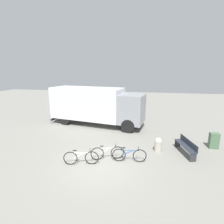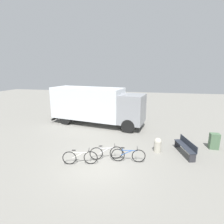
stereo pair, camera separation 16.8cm
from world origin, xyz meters
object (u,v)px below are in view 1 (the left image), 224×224
object	(u,v)px
bicycle_far	(129,155)
bollard_near_bench	(158,144)
park_bench	(186,146)
delivery_truck	(95,104)
utility_box	(214,141)
bicycle_middle	(107,153)
bicycle_near	(81,158)

from	to	relation	value
bicycle_far	bollard_near_bench	xyz separation A→B (m)	(1.54, 1.49, 0.07)
park_bench	bicycle_far	distance (m)	3.42
bicycle_far	delivery_truck	bearing A→B (deg)	114.50
park_bench	utility_box	xyz separation A→B (m)	(1.79, 1.09, -0.00)
bicycle_middle	park_bench	bearing A→B (deg)	1.72
bicycle_far	bollard_near_bench	size ratio (longest dim) A/B	2.08
bicycle_middle	bicycle_far	world-z (taller)	same
bicycle_middle	utility_box	world-z (taller)	utility_box
bicycle_near	bollard_near_bench	world-z (taller)	bollard_near_bench
park_bench	bollard_near_bench	distance (m)	1.53
delivery_truck	bicycle_near	bearing A→B (deg)	-70.18
bicycle_middle	bollard_near_bench	bearing A→B (deg)	10.87
delivery_truck	utility_box	world-z (taller)	delivery_truck
bicycle_near	bollard_near_bench	bearing A→B (deg)	16.74
delivery_truck	bicycle_near	world-z (taller)	delivery_truck
bicycle_near	utility_box	world-z (taller)	utility_box
park_bench	bicycle_far	size ratio (longest dim) A/B	1.12
bicycle_near	bollard_near_bench	distance (m)	4.47
bicycle_middle	bollard_near_bench	size ratio (longest dim) A/B	2.01
park_bench	utility_box	world-z (taller)	utility_box
bicycle_near	utility_box	xyz separation A→B (m)	(7.19, 3.34, 0.11)
delivery_truck	bicycle_far	bearing A→B (deg)	-49.19
bicycle_near	bicycle_far	bearing A→B (deg)	4.42
bicycle_near	bicycle_far	xyz separation A→B (m)	(2.33, 0.74, 0.00)
bicycle_far	park_bench	bearing A→B (deg)	19.74
bicycle_far	utility_box	world-z (taller)	utility_box
bicycle_near	bollard_near_bench	size ratio (longest dim) A/B	2.05
delivery_truck	bollard_near_bench	xyz separation A→B (m)	(5.02, -4.32, -1.32)
bicycle_near	bicycle_far	world-z (taller)	same
bicycle_far	utility_box	size ratio (longest dim) A/B	1.83
bollard_near_bench	bicycle_near	bearing A→B (deg)	-150.03
bicycle_middle	utility_box	bearing A→B (deg)	5.54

